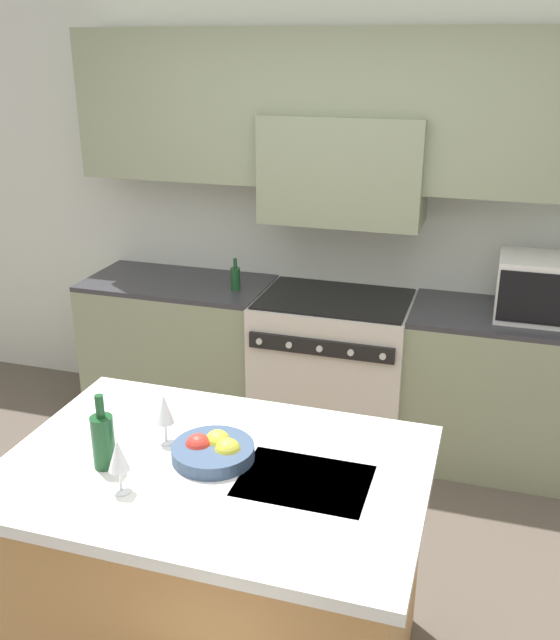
{
  "coord_description": "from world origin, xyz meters",
  "views": [
    {
      "loc": [
        0.86,
        -2.18,
        2.31
      ],
      "look_at": [
        -0.0,
        0.59,
        1.19
      ],
      "focal_mm": 40.0,
      "sensor_mm": 36.0,
      "label": 1
    }
  ],
  "objects_px": {
    "wine_bottle": "(103,440)",
    "wine_glass_near": "(118,457)",
    "wine_glass_far": "(164,411)",
    "range_stove": "(333,369)",
    "fruit_bowl": "(214,450)",
    "oil_bottle_on_counter": "(235,278)",
    "microwave": "(551,289)"
  },
  "relations": [
    {
      "from": "oil_bottle_on_counter",
      "to": "wine_bottle",
      "type": "bearing_deg",
      "value": -82.66
    },
    {
      "from": "fruit_bowl",
      "to": "wine_bottle",
      "type": "bearing_deg",
      "value": -154.5
    },
    {
      "from": "microwave",
      "to": "fruit_bowl",
      "type": "distance_m",
      "value": 2.2
    },
    {
      "from": "range_stove",
      "to": "microwave",
      "type": "distance_m",
      "value": 1.33
    },
    {
      "from": "range_stove",
      "to": "fruit_bowl",
      "type": "bearing_deg",
      "value": -90.51
    },
    {
      "from": "fruit_bowl",
      "to": "oil_bottle_on_counter",
      "type": "distance_m",
      "value": 1.9
    },
    {
      "from": "range_stove",
      "to": "fruit_bowl",
      "type": "height_order",
      "value": "fruit_bowl"
    },
    {
      "from": "microwave",
      "to": "wine_bottle",
      "type": "xyz_separation_m",
      "value": [
        -1.53,
        -2.01,
        -0.05
      ]
    },
    {
      "from": "wine_glass_near",
      "to": "fruit_bowl",
      "type": "relative_size",
      "value": 0.66
    },
    {
      "from": "fruit_bowl",
      "to": "microwave",
      "type": "bearing_deg",
      "value": 57.31
    },
    {
      "from": "wine_bottle",
      "to": "wine_glass_far",
      "type": "bearing_deg",
      "value": 57.3
    },
    {
      "from": "microwave",
      "to": "wine_glass_far",
      "type": "height_order",
      "value": "microwave"
    },
    {
      "from": "microwave",
      "to": "fruit_bowl",
      "type": "xyz_separation_m",
      "value": [
        -1.19,
        -1.85,
        -0.13
      ]
    },
    {
      "from": "wine_bottle",
      "to": "wine_glass_near",
      "type": "distance_m",
      "value": 0.18
    },
    {
      "from": "oil_bottle_on_counter",
      "to": "fruit_bowl",
      "type": "bearing_deg",
      "value": -71.75
    },
    {
      "from": "wine_bottle",
      "to": "wine_glass_near",
      "type": "bearing_deg",
      "value": -43.13
    },
    {
      "from": "wine_glass_near",
      "to": "microwave",
      "type": "bearing_deg",
      "value": 56.72
    },
    {
      "from": "wine_glass_near",
      "to": "oil_bottle_on_counter",
      "type": "height_order",
      "value": "wine_glass_near"
    },
    {
      "from": "wine_glass_far",
      "to": "oil_bottle_on_counter",
      "type": "bearing_deg",
      "value": 102.39
    },
    {
      "from": "wine_bottle",
      "to": "wine_glass_far",
      "type": "height_order",
      "value": "wine_bottle"
    },
    {
      "from": "wine_glass_near",
      "to": "oil_bottle_on_counter",
      "type": "relative_size",
      "value": 0.99
    },
    {
      "from": "fruit_bowl",
      "to": "range_stove",
      "type": "bearing_deg",
      "value": 89.49
    },
    {
      "from": "wine_bottle",
      "to": "microwave",
      "type": "bearing_deg",
      "value": 52.79
    },
    {
      "from": "wine_glass_near",
      "to": "wine_bottle",
      "type": "bearing_deg",
      "value": 136.87
    },
    {
      "from": "oil_bottle_on_counter",
      "to": "microwave",
      "type": "bearing_deg",
      "value": 1.58
    },
    {
      "from": "range_stove",
      "to": "fruit_bowl",
      "type": "relative_size",
      "value": 3.12
    },
    {
      "from": "range_stove",
      "to": "wine_bottle",
      "type": "xyz_separation_m",
      "value": [
        -0.36,
        -1.99,
        0.58
      ]
    },
    {
      "from": "wine_glass_near",
      "to": "oil_bottle_on_counter",
      "type": "distance_m",
      "value": 2.12
    },
    {
      "from": "microwave",
      "to": "wine_glass_near",
      "type": "xyz_separation_m",
      "value": [
        -1.4,
        -2.13,
        -0.02
      ]
    },
    {
      "from": "microwave",
      "to": "wine_glass_near",
      "type": "distance_m",
      "value": 2.55
    },
    {
      "from": "microwave",
      "to": "wine_glass_near",
      "type": "height_order",
      "value": "microwave"
    },
    {
      "from": "range_stove",
      "to": "wine_bottle",
      "type": "distance_m",
      "value": 2.11
    }
  ]
}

